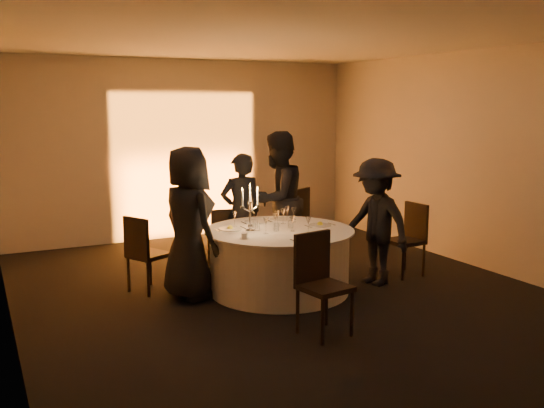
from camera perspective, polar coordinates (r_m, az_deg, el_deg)
name	(u,v)px	position (r m, az deg, el deg)	size (l,w,h in m)	color
floor	(279,291)	(7.48, 0.69, -8.19)	(7.00, 7.00, 0.00)	black
ceiling	(280,38)	(7.17, 0.74, 15.33)	(7.00, 7.00, 0.00)	silver
wall_back	(185,149)	(10.39, -8.17, 5.12)	(7.00, 7.00, 0.00)	beige
wall_front	(517,218)	(4.39, 22.08, -1.27)	(7.00, 7.00, 0.00)	beige
wall_left	(3,184)	(6.39, -23.98, 1.76)	(7.00, 7.00, 0.00)	beige
wall_right	(470,159)	(8.94, 18.13, 4.06)	(7.00, 7.00, 0.00)	beige
uplighter_fixture	(193,236)	(10.32, -7.45, -3.04)	(0.25, 0.12, 0.10)	black
banquet_table	(279,260)	(7.37, 0.70, -5.34)	(1.80, 1.80, 0.77)	black
chair_left	(144,250)	(7.45, -11.99, -4.25)	(0.55, 0.55, 0.94)	black
chair_back_left	(223,235)	(8.40, -4.61, -2.92)	(0.42, 0.42, 0.85)	black
chair_back_right	(294,219)	(8.90, 2.09, -1.39)	(0.63, 0.63, 1.05)	black
chair_right	(409,235)	(8.27, 12.80, -2.85)	(0.44, 0.44, 0.96)	black
chair_front	(319,277)	(6.04, 4.48, -6.89)	(0.51, 0.51, 1.01)	black
guest_left	(188,223)	(7.09, -7.87, -1.80)	(0.87, 0.57, 1.79)	black
guest_back_left	(241,212)	(8.24, -2.93, -0.79)	(0.59, 0.38, 1.61)	black
guest_back_right	(278,199)	(8.44, 0.53, 0.45)	(0.92, 0.72, 1.89)	black
guest_right	(376,222)	(7.70, 9.74, -1.67)	(1.03, 0.59, 1.60)	black
plate_left	(230,228)	(7.29, -3.96, -2.28)	(0.36, 0.28, 0.08)	white
plate_back_left	(256,222)	(7.72, -1.53, -1.67)	(0.35, 0.29, 0.01)	white
plate_back_right	(281,219)	(7.87, 0.84, -1.46)	(0.36, 0.28, 0.01)	white
plate_right	(320,224)	(7.52, 4.54, -1.92)	(0.36, 0.27, 0.08)	white
plate_front	(307,238)	(6.74, 3.33, -3.23)	(0.36, 0.25, 0.08)	white
coffee_cup	(244,236)	(6.78, -2.61, -3.04)	(0.11, 0.11, 0.07)	white
candelabra	(250,215)	(7.13, -2.07, -1.02)	(0.24, 0.12, 0.58)	silver
wine_glass_a	(278,215)	(7.45, 0.52, -1.06)	(0.07, 0.07, 0.19)	silver
wine_glass_b	(266,222)	(7.01, -0.58, -1.72)	(0.07, 0.07, 0.19)	silver
wine_glass_c	(283,213)	(7.59, 1.05, -0.86)	(0.07, 0.07, 0.19)	silver
wine_glass_d	(308,221)	(7.07, 3.44, -1.64)	(0.07, 0.07, 0.19)	silver
wine_glass_e	(294,212)	(7.69, 2.05, -0.73)	(0.07, 0.07, 0.19)	silver
wine_glass_f	(287,210)	(7.78, 1.42, -0.61)	(0.07, 0.07, 0.19)	silver
wine_glass_g	(292,220)	(7.15, 1.92, -1.51)	(0.07, 0.07, 0.19)	silver
wine_glass_h	(275,218)	(7.27, 0.29, -1.32)	(0.07, 0.07, 0.19)	silver
wine_glass_i	(234,216)	(7.42, -3.56, -1.11)	(0.07, 0.07, 0.19)	silver
tumbler_a	(291,224)	(7.35, 1.78, -1.94)	(0.07, 0.07, 0.09)	silver
tumbler_b	(255,225)	(7.34, -1.58, -1.95)	(0.07, 0.07, 0.09)	silver
tumbler_c	(257,227)	(7.20, -1.38, -2.18)	(0.07, 0.07, 0.09)	silver
tumbler_d	(276,227)	(7.17, 0.41, -2.22)	(0.07, 0.07, 0.09)	silver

